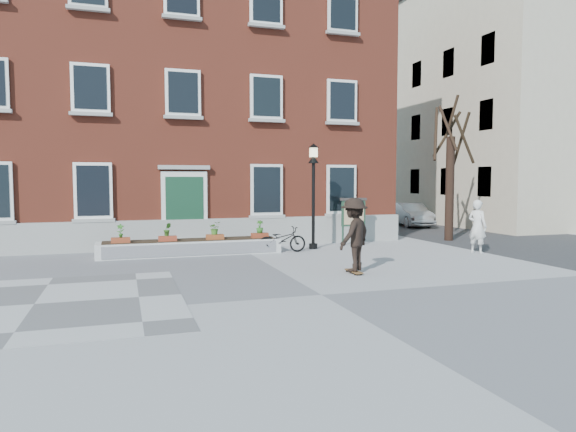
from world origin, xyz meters
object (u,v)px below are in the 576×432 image
object	(u,v)px
bicycle	(282,240)
bystander	(477,226)
parked_car	(411,215)
lamp_post	(313,181)
notice_board	(353,213)
skateboarder	(354,235)

from	to	relation	value
bicycle	bystander	distance (m)	6.90
parked_car	lamp_post	size ratio (longest dim) A/B	1.00
notice_board	bicycle	bearing A→B (deg)	-160.38
bicycle	lamp_post	size ratio (longest dim) A/B	0.45
notice_board	skateboarder	bearing A→B (deg)	-114.98
lamp_post	notice_board	distance (m)	2.38
lamp_post	notice_board	world-z (taller)	lamp_post
lamp_post	notice_board	xyz separation A→B (m)	(1.92, 0.59, -1.28)
bystander	bicycle	bearing A→B (deg)	50.75
bicycle	parked_car	bearing A→B (deg)	-52.88
bystander	notice_board	world-z (taller)	bystander
bystander	lamp_post	xyz separation A→B (m)	(-5.09, 2.85, 1.59)
bicycle	notice_board	size ratio (longest dim) A/B	0.94
lamp_post	skateboarder	world-z (taller)	lamp_post
lamp_post	bicycle	bearing A→B (deg)	-156.91
notice_board	lamp_post	bearing A→B (deg)	-163.02
bystander	skateboarder	distance (m)	6.25
bicycle	notice_board	distance (m)	3.63
parked_car	bystander	distance (m)	10.61
notice_board	skateboarder	distance (m)	6.29
skateboarder	lamp_post	bearing A→B (deg)	81.83
parked_car	lamp_post	world-z (taller)	lamp_post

